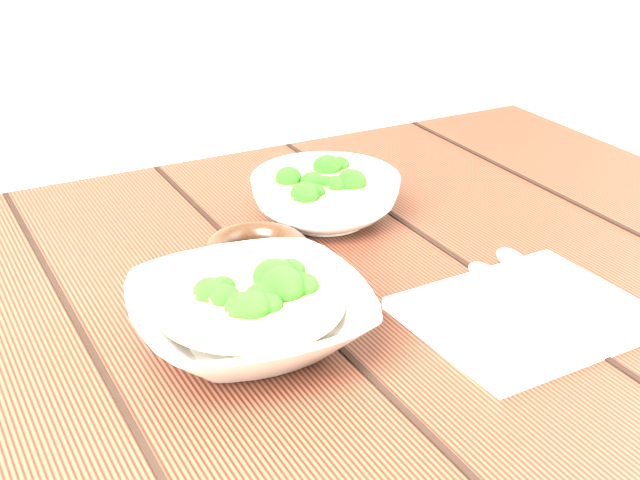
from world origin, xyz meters
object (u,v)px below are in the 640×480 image
Objects in this scene: table at (300,384)px; soup_bowl_front at (250,315)px; napkin at (527,315)px; soup_bowl_back at (326,197)px; trivet at (257,251)px.

soup_bowl_front is (-0.09, -0.08, 0.15)m from table.
napkin is at bearing -19.14° from soup_bowl_front.
soup_bowl_back is (0.19, 0.21, 0.00)m from soup_bowl_front.
napkin is (0.25, -0.09, -0.02)m from soup_bowl_front.
table is 0.26m from napkin.
table is at bearing 132.61° from napkin.
table is at bearing -76.25° from trivet.
soup_bowl_back reaches higher than table.
table is 5.47× the size of soup_bowl_back.
table is at bearing 41.07° from soup_bowl_front.
napkin reaches higher than table.
soup_bowl_back is (0.10, 0.13, 0.15)m from table.
soup_bowl_front is at bearing -116.21° from trivet.
soup_bowl_front is 1.05× the size of soup_bowl_back.
soup_bowl_back is at bearing 29.27° from trivet.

